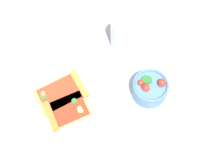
{
  "coord_description": "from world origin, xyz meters",
  "views": [
    {
      "loc": [
        -0.24,
        0.24,
        0.85
      ],
      "look_at": [
        -0.08,
        -0.14,
        0.03
      ],
      "focal_mm": 47.34,
      "sensor_mm": 36.0,
      "label": 1
    }
  ],
  "objects_px": {
    "plate": "(64,101)",
    "pizza_slice_near": "(65,111)",
    "pizza_slice_far": "(64,92)",
    "salad_bowl": "(150,88)",
    "soda_glass": "(122,34)"
  },
  "relations": [
    {
      "from": "plate",
      "to": "pizza_slice_near",
      "type": "distance_m",
      "value": 0.04
    },
    {
      "from": "plate",
      "to": "pizza_slice_far",
      "type": "relative_size",
      "value": 1.57
    },
    {
      "from": "salad_bowl",
      "to": "soda_glass",
      "type": "xyz_separation_m",
      "value": [
        0.15,
        -0.13,
        0.03
      ]
    },
    {
      "from": "pizza_slice_near",
      "to": "plate",
      "type": "bearing_deg",
      "value": -57.08
    },
    {
      "from": "pizza_slice_near",
      "to": "salad_bowl",
      "type": "xyz_separation_m",
      "value": [
        -0.21,
        -0.16,
        0.01
      ]
    },
    {
      "from": "soda_glass",
      "to": "salad_bowl",
      "type": "bearing_deg",
      "value": 138.6
    },
    {
      "from": "pizza_slice_near",
      "to": "soda_glass",
      "type": "relative_size",
      "value": 1.15
    },
    {
      "from": "pizza_slice_near",
      "to": "soda_glass",
      "type": "xyz_separation_m",
      "value": [
        -0.06,
        -0.29,
        0.04
      ]
    },
    {
      "from": "pizza_slice_far",
      "to": "soda_glass",
      "type": "height_order",
      "value": "soda_glass"
    },
    {
      "from": "plate",
      "to": "pizza_slice_near",
      "type": "height_order",
      "value": "pizza_slice_near"
    },
    {
      "from": "pizza_slice_near",
      "to": "pizza_slice_far",
      "type": "bearing_deg",
      "value": -59.43
    },
    {
      "from": "plate",
      "to": "pizza_slice_far",
      "type": "height_order",
      "value": "pizza_slice_far"
    },
    {
      "from": "pizza_slice_near",
      "to": "pizza_slice_far",
      "type": "distance_m",
      "value": 0.06
    },
    {
      "from": "salad_bowl",
      "to": "soda_glass",
      "type": "relative_size",
      "value": 0.81
    },
    {
      "from": "plate",
      "to": "soda_glass",
      "type": "distance_m",
      "value": 0.28
    }
  ]
}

